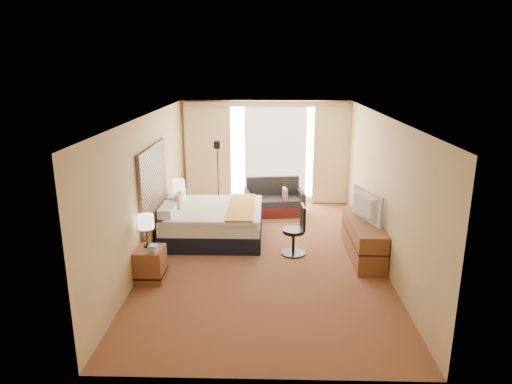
{
  "coord_description": "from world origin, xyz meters",
  "views": [
    {
      "loc": [
        0.06,
        -7.92,
        3.46
      ],
      "look_at": [
        -0.16,
        0.4,
        1.12
      ],
      "focal_mm": 32.0,
      "sensor_mm": 36.0,
      "label": 1
    }
  ],
  "objects_px": {
    "nightstand_right": "(179,216)",
    "media_dresser": "(363,239)",
    "lamp_left": "(146,222)",
    "desk_chair": "(296,233)",
    "television": "(362,206)",
    "nightstand_left": "(150,264)",
    "floor_lamp": "(218,162)",
    "loveseat": "(274,202)",
    "bed": "(213,222)",
    "lamp_right": "(179,186)"
  },
  "relations": [
    {
      "from": "desk_chair",
      "to": "lamp_left",
      "type": "distance_m",
      "value": 2.79
    },
    {
      "from": "loveseat",
      "to": "desk_chair",
      "type": "xyz_separation_m",
      "value": [
        0.39,
        -2.4,
        0.14
      ]
    },
    {
      "from": "loveseat",
      "to": "desk_chair",
      "type": "bearing_deg",
      "value": -88.38
    },
    {
      "from": "floor_lamp",
      "to": "media_dresser",
      "type": "bearing_deg",
      "value": -43.32
    },
    {
      "from": "lamp_left",
      "to": "television",
      "type": "height_order",
      "value": "television"
    },
    {
      "from": "loveseat",
      "to": "nightstand_right",
      "type": "bearing_deg",
      "value": -160.98
    },
    {
      "from": "desk_chair",
      "to": "television",
      "type": "distance_m",
      "value": 1.31
    },
    {
      "from": "nightstand_left",
      "to": "floor_lamp",
      "type": "xyz_separation_m",
      "value": [
        0.72,
        3.86,
        0.92
      ]
    },
    {
      "from": "loveseat",
      "to": "floor_lamp",
      "type": "bearing_deg",
      "value": 159.32
    },
    {
      "from": "lamp_left",
      "to": "nightstand_left",
      "type": "bearing_deg",
      "value": -56.12
    },
    {
      "from": "nightstand_left",
      "to": "floor_lamp",
      "type": "height_order",
      "value": "floor_lamp"
    },
    {
      "from": "lamp_left",
      "to": "television",
      "type": "bearing_deg",
      "value": 14.9
    },
    {
      "from": "nightstand_left",
      "to": "loveseat",
      "type": "xyz_separation_m",
      "value": [
        2.08,
        3.54,
        0.01
      ]
    },
    {
      "from": "media_dresser",
      "to": "television",
      "type": "xyz_separation_m",
      "value": [
        -0.05,
        0.01,
        0.63
      ]
    },
    {
      "from": "media_dresser",
      "to": "loveseat",
      "type": "xyz_separation_m",
      "value": [
        -1.62,
        2.49,
        -0.07
      ]
    },
    {
      "from": "floor_lamp",
      "to": "lamp_left",
      "type": "bearing_deg",
      "value": -101.52
    },
    {
      "from": "nightstand_right",
      "to": "media_dresser",
      "type": "distance_m",
      "value": 3.97
    },
    {
      "from": "media_dresser",
      "to": "lamp_left",
      "type": "xyz_separation_m",
      "value": [
        -3.75,
        -0.97,
        0.63
      ]
    },
    {
      "from": "lamp_left",
      "to": "lamp_right",
      "type": "xyz_separation_m",
      "value": [
        0.09,
        2.35,
        -0.0
      ]
    },
    {
      "from": "desk_chair",
      "to": "nightstand_right",
      "type": "bearing_deg",
      "value": 145.42
    },
    {
      "from": "media_dresser",
      "to": "television",
      "type": "distance_m",
      "value": 0.63
    },
    {
      "from": "nightstand_right",
      "to": "floor_lamp",
      "type": "height_order",
      "value": "floor_lamp"
    },
    {
      "from": "nightstand_right",
      "to": "lamp_left",
      "type": "height_order",
      "value": "lamp_left"
    },
    {
      "from": "bed",
      "to": "nightstand_right",
      "type": "bearing_deg",
      "value": 143.46
    },
    {
      "from": "nightstand_left",
      "to": "bed",
      "type": "bearing_deg",
      "value": 66.92
    },
    {
      "from": "television",
      "to": "media_dresser",
      "type": "bearing_deg",
      "value": -120.66
    },
    {
      "from": "nightstand_right",
      "to": "bed",
      "type": "relative_size",
      "value": 0.28
    },
    {
      "from": "television",
      "to": "floor_lamp",
      "type": "bearing_deg",
      "value": 28.0
    },
    {
      "from": "lamp_left",
      "to": "lamp_right",
      "type": "relative_size",
      "value": 1.01
    },
    {
      "from": "nightstand_left",
      "to": "floor_lamp",
      "type": "relative_size",
      "value": 0.32
    },
    {
      "from": "lamp_left",
      "to": "television",
      "type": "relative_size",
      "value": 0.57
    },
    {
      "from": "lamp_right",
      "to": "television",
      "type": "xyz_separation_m",
      "value": [
        3.61,
        -1.37,
        0.01
      ]
    },
    {
      "from": "nightstand_left",
      "to": "lamp_left",
      "type": "bearing_deg",
      "value": 123.88
    },
    {
      "from": "floor_lamp",
      "to": "desk_chair",
      "type": "bearing_deg",
      "value": -57.25
    },
    {
      "from": "media_dresser",
      "to": "television",
      "type": "height_order",
      "value": "television"
    },
    {
      "from": "floor_lamp",
      "to": "desk_chair",
      "type": "xyz_separation_m",
      "value": [
        1.75,
        -2.72,
        -0.77
      ]
    },
    {
      "from": "floor_lamp",
      "to": "lamp_left",
      "type": "height_order",
      "value": "floor_lamp"
    },
    {
      "from": "loveseat",
      "to": "lamp_left",
      "type": "xyz_separation_m",
      "value": [
        -2.14,
        -3.46,
        0.7
      ]
    },
    {
      "from": "nightstand_right",
      "to": "nightstand_left",
      "type": "bearing_deg",
      "value": -90.0
    },
    {
      "from": "nightstand_left",
      "to": "television",
      "type": "xyz_separation_m",
      "value": [
        3.65,
        1.06,
        0.71
      ]
    },
    {
      "from": "floor_lamp",
      "to": "television",
      "type": "xyz_separation_m",
      "value": [
        2.93,
        -2.8,
        -0.22
      ]
    },
    {
      "from": "loveseat",
      "to": "floor_lamp",
      "type": "height_order",
      "value": "floor_lamp"
    },
    {
      "from": "media_dresser",
      "to": "television",
      "type": "bearing_deg",
      "value": 167.65
    },
    {
      "from": "lamp_right",
      "to": "television",
      "type": "distance_m",
      "value": 3.86
    },
    {
      "from": "media_dresser",
      "to": "nightstand_right",
      "type": "bearing_deg",
      "value": 158.6
    },
    {
      "from": "media_dresser",
      "to": "lamp_left",
      "type": "height_order",
      "value": "lamp_left"
    },
    {
      "from": "media_dresser",
      "to": "bed",
      "type": "xyz_separation_m",
      "value": [
        -2.89,
        0.85,
        0.0
      ]
    },
    {
      "from": "nightstand_right",
      "to": "loveseat",
      "type": "relative_size",
      "value": 0.38
    },
    {
      "from": "bed",
      "to": "television",
      "type": "height_order",
      "value": "television"
    },
    {
      "from": "media_dresser",
      "to": "bed",
      "type": "relative_size",
      "value": 0.91
    }
  ]
}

